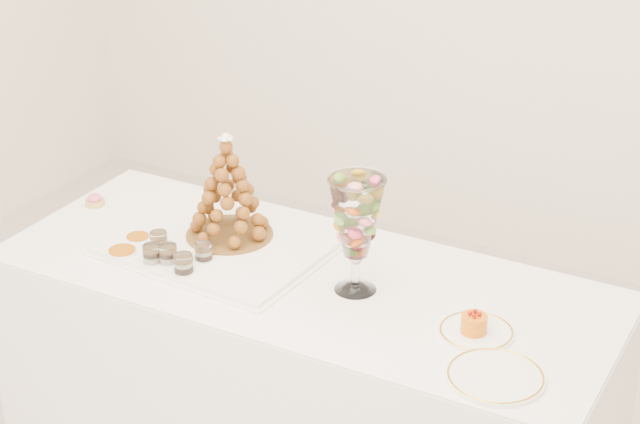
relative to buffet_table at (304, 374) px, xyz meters
The scene contains 15 objects.
buffet_table is the anchor object (origin of this frame).
lace_tray 0.48m from the buffet_table, behind, with size 0.64×0.48×0.02m, color white.
macaron_vase 0.61m from the buffet_table, ahead, with size 0.16×0.16×0.35m.
cake_plate 0.68m from the buffet_table, ahead, with size 0.20×0.20×0.01m, color white.
spare_plate 0.81m from the buffet_table, 18.21° to the right, with size 0.25×0.25×0.01m, color white.
pink_tart 0.93m from the buffet_table, behind, with size 0.07×0.07×0.04m.
verrine_a 0.61m from the buffet_table, 167.22° to the right, with size 0.05×0.05×0.07m, color white.
verrine_b 0.57m from the buffet_table, 156.07° to the right, with size 0.06×0.06×0.08m, color white.
verrine_c 0.50m from the buffet_table, 161.61° to the right, with size 0.05×0.05×0.07m, color white.
verrine_d 0.60m from the buffet_table, 155.90° to the right, with size 0.06×0.06×0.08m, color white.
verrine_e 0.53m from the buffet_table, 147.14° to the right, with size 0.06×0.06×0.08m, color white.
ramekin_back 0.67m from the buffet_table, behind, with size 0.08×0.08×0.02m, color white.
ramekin_front 0.67m from the buffet_table, 160.49° to the right, with size 0.09×0.09×0.03m, color white.
croquembouche 0.63m from the buffet_table, 167.24° to the left, with size 0.28×0.28×0.34m.
mousse_cake 0.69m from the buffet_table, ahead, with size 0.07×0.07×0.06m.
Camera 1 is at (1.33, -2.12, 2.28)m, focal length 60.00 mm.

